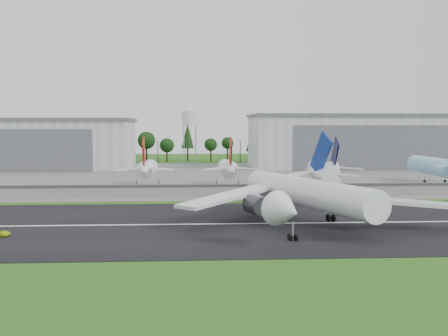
{
  "coord_description": "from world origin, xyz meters",
  "views": [
    {
      "loc": [
        -4.93,
        -99.84,
        19.34
      ],
      "look_at": [
        3.56,
        40.0,
        9.0
      ],
      "focal_mm": 45.0,
      "sensor_mm": 36.0,
      "label": 1
    }
  ],
  "objects": [
    {
      "name": "ground",
      "position": [
        0.0,
        0.0,
        0.0
      ],
      "size": [
        600.0,
        600.0,
        0.0
      ],
      "primitive_type": "plane",
      "color": "#225E16",
      "rests_on": "ground"
    },
    {
      "name": "parked_jet_navy",
      "position": [
        38.27,
        76.5,
        5.86
      ],
      "size": [
        7.36,
        31.29,
        16.35
      ],
      "color": "silver",
      "rests_on": "ground"
    },
    {
      "name": "apron",
      "position": [
        0.0,
        120.0,
        0.05
      ],
      "size": [
        320.0,
        150.0,
        0.1
      ],
      "primitive_type": "cube",
      "color": "slate",
      "rests_on": "ground"
    },
    {
      "name": "parked_jet_red_a",
      "position": [
        -18.42,
        76.52,
        5.94
      ],
      "size": [
        7.36,
        31.29,
        16.43
      ],
      "color": "white",
      "rests_on": "ground"
    },
    {
      "name": "main_airliner",
      "position": [
        18.18,
        9.59,
        4.89
      ],
      "size": [
        54.08,
        57.58,
        18.17
      ],
      "rotation": [
        0.0,
        0.0,
        3.48
      ],
      "color": "white",
      "rests_on": "runway"
    },
    {
      "name": "parked_jet_red_b",
      "position": [
        7.04,
        76.51,
        5.91
      ],
      "size": [
        7.36,
        31.29,
        16.4
      ],
      "color": "white",
      "rests_on": "ground"
    },
    {
      "name": "hangar_east",
      "position": [
        75.0,
        164.92,
        12.63
      ],
      "size": [
        102.0,
        47.0,
        25.2
      ],
      "color": "silver",
      "rests_on": "ground"
    },
    {
      "name": "runway",
      "position": [
        0.0,
        10.0,
        0.05
      ],
      "size": [
        320.0,
        60.0,
        0.1
      ],
      "primitive_type": "cube",
      "color": "black",
      "rests_on": "ground"
    },
    {
      "name": "treeline",
      "position": [
        0.0,
        215.0,
        0.0
      ],
      "size": [
        320.0,
        16.0,
        22.0
      ],
      "primitive_type": null,
      "color": "black",
      "rests_on": "ground"
    },
    {
      "name": "utility_poles",
      "position": [
        0.0,
        200.0,
        0.0
      ],
      "size": [
        230.0,
        3.0,
        12.0
      ],
      "primitive_type": null,
      "color": "black",
      "rests_on": "ground"
    },
    {
      "name": "water_tower",
      "position": [
        -5.0,
        185.0,
        24.55
      ],
      "size": [
        8.4,
        8.4,
        29.4
      ],
      "color": "#99999E",
      "rests_on": "ground"
    },
    {
      "name": "blast_fence",
      "position": [
        0.0,
        54.99,
        1.81
      ],
      "size": [
        240.0,
        0.61,
        3.5
      ],
      "color": "gray",
      "rests_on": "ground"
    },
    {
      "name": "hangar_west",
      "position": [
        -80.0,
        164.92,
        11.63
      ],
      "size": [
        97.0,
        44.0,
        23.2
      ],
      "color": "silver",
      "rests_on": "ground"
    },
    {
      "name": "parked_jet_skyblue",
      "position": [
        77.19,
        81.58,
        6.27
      ],
      "size": [
        7.36,
        37.29,
        16.84
      ],
      "color": "#87C5EA",
      "rests_on": "ground"
    },
    {
      "name": "runway_centerline",
      "position": [
        0.0,
        10.0,
        0.11
      ],
      "size": [
        220.0,
        1.0,
        0.02
      ],
      "primitive_type": "cube",
      "color": "white",
      "rests_on": "runway"
    }
  ]
}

